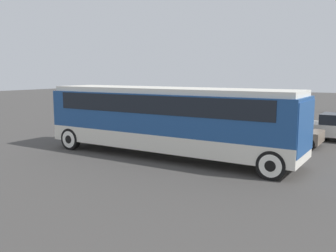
{
  "coord_description": "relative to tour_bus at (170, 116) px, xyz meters",
  "views": [
    {
      "loc": [
        8.4,
        -13.42,
        3.59
      ],
      "look_at": [
        0.0,
        0.0,
        1.34
      ],
      "focal_mm": 40.0,
      "sensor_mm": 36.0,
      "label": 1
    }
  ],
  "objects": [
    {
      "name": "ground_plane",
      "position": [
        -0.1,
        0.0,
        -1.79
      ],
      "size": [
        120.0,
        120.0,
        0.0
      ],
      "primitive_type": "plane",
      "color": "#423F3D"
    },
    {
      "name": "tour_bus",
      "position": [
        0.0,
        0.0,
        0.0
      ],
      "size": [
        11.32,
        2.63,
        2.97
      ],
      "color": "silver",
      "rests_on": "ground_plane"
    },
    {
      "name": "parked_car_mid",
      "position": [
        3.04,
        5.4,
        -1.13
      ],
      "size": [
        4.19,
        1.88,
        1.33
      ],
      "color": "#7A6B5B",
      "rests_on": "ground_plane"
    },
    {
      "name": "parked_car_far",
      "position": [
        -4.75,
        6.22,
        -1.1
      ],
      "size": [
        4.52,
        1.87,
        1.38
      ],
      "color": "navy",
      "rests_on": "ground_plane"
    }
  ]
}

